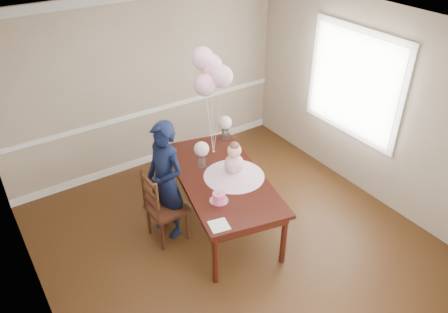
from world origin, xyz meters
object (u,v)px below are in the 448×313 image
dining_table_top (221,178)px  dining_chair_seat (167,208)px  woman (166,181)px  birthday_cake (219,197)px

dining_table_top → dining_chair_seat: (-0.71, 0.16, -0.28)m
dining_table_top → woman: woman is taller
dining_table_top → birthday_cake: bearing=-114.0°
dining_table_top → birthday_cake: 0.51m
birthday_cake → woman: (-0.36, 0.66, -0.03)m
dining_chair_seat → birthday_cake: bearing=-55.3°
dining_table_top → woman: 0.71m
dining_table_top → dining_chair_seat: bearing=179.9°
dining_chair_seat → woman: (0.06, 0.10, 0.34)m
dining_chair_seat → woman: 0.36m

